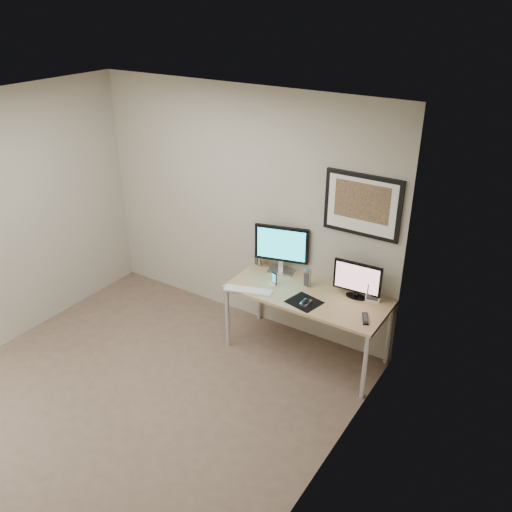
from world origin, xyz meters
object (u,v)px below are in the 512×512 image
object	(u,v)px
framed_art	(362,205)
fan_unit	(374,290)
phone_dock	(274,279)
speaker_right	(308,278)
desk	(308,299)
monitor_tv	(357,279)
monitor_large	(281,247)
keyboard	(248,290)
speaker_left	(259,258)

from	to	relation	value
framed_art	fan_unit	distance (m)	0.83
phone_dock	fan_unit	bearing A→B (deg)	34.63
framed_art	speaker_right	xyz separation A→B (m)	(-0.43, -0.20, -0.80)
framed_art	speaker_right	bearing A→B (deg)	-155.08
desk	monitor_tv	bearing A→B (deg)	22.97
framed_art	speaker_right	size ratio (longest dim) A/B	4.30
speaker_right	phone_dock	world-z (taller)	speaker_right
monitor_large	monitor_tv	size ratio (longest dim) A/B	1.18
desk	monitor_tv	size ratio (longest dim) A/B	3.36
monitor_large	phone_dock	xyz separation A→B (m)	(0.09, -0.28, -0.22)
desk	phone_dock	xyz separation A→B (m)	(-0.36, -0.04, 0.14)
keyboard	speaker_right	bearing A→B (deg)	24.45
monitor_tv	speaker_right	size ratio (longest dim) A/B	2.73
framed_art	speaker_right	distance (m)	0.93
phone_dock	monitor_tv	bearing A→B (deg)	34.16
speaker_left	speaker_right	size ratio (longest dim) A/B	0.94
fan_unit	monitor_tv	bearing A→B (deg)	-172.45
speaker_right	speaker_left	bearing A→B (deg)	164.57
monitor_tv	framed_art	bearing A→B (deg)	114.30
phone_dock	keyboard	world-z (taller)	phone_dock
phone_dock	framed_art	bearing A→B (deg)	46.07
framed_art	phone_dock	distance (m)	1.15
speaker_right	desk	bearing A→B (deg)	-65.90
speaker_right	fan_unit	bearing A→B (deg)	3.34
desk	framed_art	world-z (taller)	framed_art
framed_art	fan_unit	xyz separation A→B (m)	(0.23, -0.10, -0.79)
monitor_tv	fan_unit	size ratio (longest dim) A/B	2.30
desk	fan_unit	xyz separation A→B (m)	(0.58, 0.23, 0.17)
framed_art	fan_unit	size ratio (longest dim) A/B	3.62
keyboard	phone_dock	bearing A→B (deg)	38.19
monitor_large	fan_unit	size ratio (longest dim) A/B	2.71
speaker_right	phone_dock	bearing A→B (deg)	-154.61
framed_art	monitor_tv	bearing A→B (deg)	-62.78
phone_dock	keyboard	size ratio (longest dim) A/B	0.29
fan_unit	speaker_left	bearing A→B (deg)	168.48
framed_art	keyboard	world-z (taller)	framed_art
monitor_tv	speaker_right	world-z (taller)	monitor_tv
monitor_tv	desk	bearing A→B (deg)	-159.95
monitor_large	speaker_right	distance (m)	0.44
desk	speaker_right	distance (m)	0.22
monitor_large	keyboard	distance (m)	0.60
desk	keyboard	size ratio (longest dim) A/B	3.30
keyboard	speaker_left	bearing A→B (deg)	93.62
phone_dock	keyboard	distance (m)	0.30
framed_art	monitor_tv	size ratio (longest dim) A/B	1.57
monitor_large	monitor_tv	world-z (taller)	monitor_large
framed_art	speaker_left	distance (m)	1.35
monitor_tv	phone_dock	bearing A→B (deg)	-167.58
monitor_large	phone_dock	bearing A→B (deg)	-87.76
framed_art	phone_dock	size ratio (longest dim) A/B	5.26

